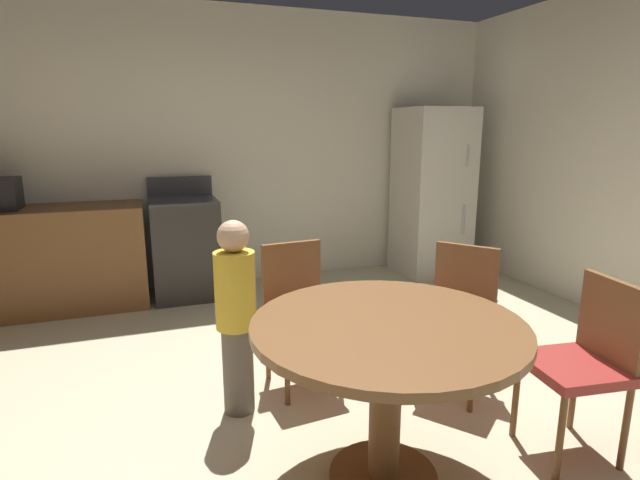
% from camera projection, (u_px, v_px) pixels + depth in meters
% --- Properties ---
extents(ground_plane, '(14.00, 14.00, 0.00)m').
position_uv_depth(ground_plane, '(339.00, 450.00, 2.47)').
color(ground_plane, beige).
extents(wall_back, '(5.93, 0.12, 2.70)m').
position_uv_depth(wall_back, '(228.00, 149.00, 4.98)').
color(wall_back, silver).
rests_on(wall_back, ground).
extents(kitchen_counter, '(1.82, 0.60, 0.90)m').
position_uv_depth(kitchen_counter, '(33.00, 261.00, 4.24)').
color(kitchen_counter, brown).
rests_on(kitchen_counter, ground).
extents(oven_range, '(0.60, 0.60, 1.10)m').
position_uv_depth(oven_range, '(186.00, 247.00, 4.65)').
color(oven_range, '#2D2B28').
rests_on(oven_range, ground).
extents(refrigerator, '(0.68, 0.68, 1.76)m').
position_uv_depth(refrigerator, '(432.00, 192.00, 5.35)').
color(refrigerator, silver).
rests_on(refrigerator, ground).
extents(dining_table, '(1.17, 1.17, 0.76)m').
position_uv_depth(dining_table, '(387.00, 357.00, 2.14)').
color(dining_table, brown).
rests_on(dining_table, ground).
extents(chair_northeast, '(0.56, 0.56, 0.87)m').
position_uv_depth(chair_northeast, '(458.00, 309.00, 2.98)').
color(chair_northeast, brown).
rests_on(chair_northeast, ground).
extents(chair_east, '(0.45, 0.45, 0.87)m').
position_uv_depth(chair_east, '(587.00, 356.00, 2.36)').
color(chair_east, brown).
rests_on(chair_east, ground).
extents(chair_north, '(0.43, 0.43, 0.87)m').
position_uv_depth(chair_north, '(299.00, 305.00, 3.05)').
color(chair_north, brown).
rests_on(chair_north, ground).
extents(person_child, '(0.30, 0.30, 1.09)m').
position_uv_depth(person_child, '(236.00, 313.00, 2.70)').
color(person_child, '#665B51').
rests_on(person_child, ground).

